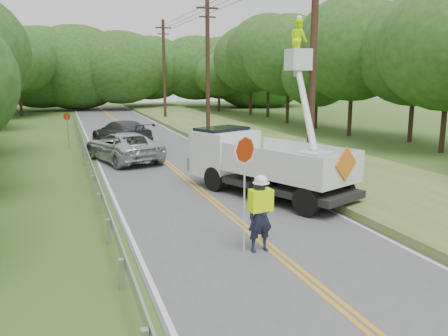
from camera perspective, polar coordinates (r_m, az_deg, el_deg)
name	(u,v)px	position (r m, az deg, el deg)	size (l,w,h in m)	color
ground	(310,281)	(11.13, 10.46, -13.45)	(140.00, 140.00, 0.00)	#405520
road	(172,167)	(23.76, -6.33, 0.08)	(7.20, 96.00, 0.03)	#4B4C4E
guardrail	(88,158)	(24.02, -16.24, 1.13)	(0.18, 48.00, 0.77)	#A4A7AD
utility_poles	(243,63)	(27.67, 2.37, 12.68)	(1.60, 43.30, 10.00)	black
tall_grass_verge	(298,157)	(26.20, 8.98, 1.37)	(7.00, 96.00, 0.30)	#485F26
treeline_right	(329,56)	(40.22, 12.73, 13.21)	(10.97, 54.06, 10.99)	#332319
treeline_horizon	(107,68)	(65.05, -14.12, 11.81)	(57.67, 15.24, 12.03)	#214115
flagger	(260,211)	(12.30, 4.44, -5.22)	(1.17, 0.49, 3.13)	#191E33
bucket_truck	(255,153)	(18.64, 3.75, 1.84)	(4.91, 7.34, 6.85)	black
suv_silver	(123,147)	(25.75, -12.23, 2.57)	(2.62, 5.68, 1.58)	silver
suv_darkgrey	(122,133)	(31.85, -12.40, 4.25)	(2.27, 5.59, 1.62)	#393C41
stop_sign_permanent	(67,125)	(30.99, -18.58, 4.97)	(0.42, 0.29, 2.29)	#A4A7AD
yard_sign	(347,180)	(19.36, 14.75, -1.44)	(0.45, 0.04, 0.66)	white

